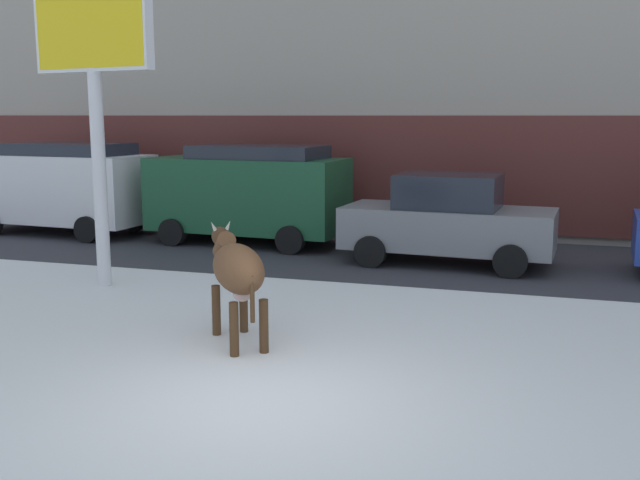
{
  "coord_description": "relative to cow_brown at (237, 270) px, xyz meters",
  "views": [
    {
      "loc": [
        2.75,
        -6.89,
        3.01
      ],
      "look_at": [
        -0.51,
        3.79,
        1.1
      ],
      "focal_mm": 41.06,
      "sensor_mm": 36.0,
      "label": 1
    }
  ],
  "objects": [
    {
      "name": "ground_plane",
      "position": [
        1.07,
        -1.84,
        -0.99
      ],
      "size": [
        120.0,
        120.0,
        0.0
      ],
      "primitive_type": "plane",
      "color": "white"
    },
    {
      "name": "road_strip",
      "position": [
        1.07,
        6.61,
        -0.99
      ],
      "size": [
        60.0,
        5.6,
        0.01
      ],
      "primitive_type": "cube",
      "color": "#333338",
      "rests_on": "ground"
    },
    {
      "name": "cow_brown",
      "position": [
        0.0,
        0.0,
        0.0
      ],
      "size": [
        1.5,
        1.75,
        1.54
      ],
      "color": "brown",
      "rests_on": "ground"
    },
    {
      "name": "billboard",
      "position": [
        -3.62,
        2.37,
        3.32
      ],
      "size": [
        2.51,
        0.68,
        5.56
      ],
      "color": "silver",
      "rests_on": "ground"
    },
    {
      "name": "car_white_van",
      "position": [
        -7.92,
        7.15,
        0.25
      ],
      "size": [
        4.72,
        2.36,
        2.32
      ],
      "color": "white",
      "rests_on": "ground"
    },
    {
      "name": "car_darkgreen_van",
      "position": [
        -2.8,
        7.17,
        0.25
      ],
      "size": [
        4.72,
        2.36,
        2.32
      ],
      "color": "#194C2D",
      "rests_on": "ground"
    },
    {
      "name": "car_grey_sedan",
      "position": [
        2.01,
        6.07,
        -0.09
      ],
      "size": [
        4.31,
        2.2,
        1.84
      ],
      "color": "slate",
      "rests_on": "ground"
    }
  ]
}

